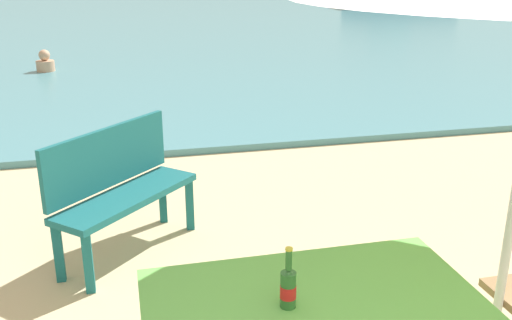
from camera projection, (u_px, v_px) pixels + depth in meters
sea_water at (139, 2)px, 29.56m from camera, size 120.00×50.00×0.08m
picnic_table_green at (311, 320)px, 2.42m from camera, size 1.40×0.80×0.76m
beer_bottle_amber at (288, 286)px, 2.29m from camera, size 0.07×0.07×0.26m
bench_teal_center at (120, 184)px, 4.19m from camera, size 1.09×1.11×0.95m
swimmer_person at (45, 63)px, 10.92m from camera, size 0.34×0.34×0.41m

